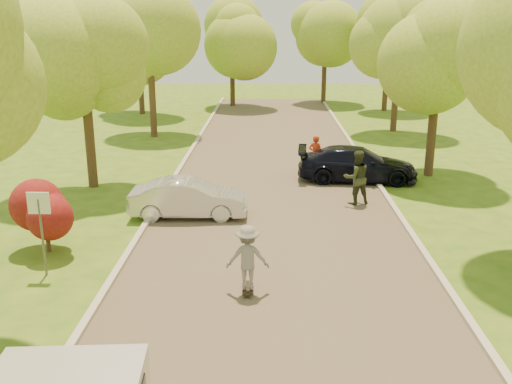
# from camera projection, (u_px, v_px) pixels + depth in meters

# --- Properties ---
(ground) EXTENTS (100.00, 100.00, 0.00)m
(ground) POSITION_uv_depth(u_px,v_px,m) (279.00, 371.00, 10.40)
(ground) COLOR #365E16
(ground) RESTS_ON ground
(road) EXTENTS (8.00, 60.00, 0.01)m
(road) POSITION_uv_depth(u_px,v_px,m) (275.00, 223.00, 18.06)
(road) COLOR #4C4438
(road) RESTS_ON ground
(curb_left) EXTENTS (0.18, 60.00, 0.12)m
(curb_left) POSITION_uv_depth(u_px,v_px,m) (148.00, 220.00, 18.14)
(curb_left) COLOR #B2AD9E
(curb_left) RESTS_ON ground
(curb_right) EXTENTS (0.18, 60.00, 0.12)m
(curb_right) POSITION_uv_depth(u_px,v_px,m) (404.00, 222.00, 17.95)
(curb_right) COLOR #B2AD9E
(curb_right) RESTS_ON ground
(street_sign) EXTENTS (0.55, 0.06, 2.17)m
(street_sign) POSITION_uv_depth(u_px,v_px,m) (40.00, 216.00, 13.92)
(street_sign) COLOR #59595E
(street_sign) RESTS_ON ground
(red_shrub) EXTENTS (1.70, 1.70, 1.95)m
(red_shrub) POSITION_uv_depth(u_px,v_px,m) (45.00, 214.00, 15.50)
(red_shrub) COLOR #382619
(red_shrub) RESTS_ON ground
(tree_l_midb) EXTENTS (4.30, 4.20, 6.62)m
(tree_l_midb) POSITION_uv_depth(u_px,v_px,m) (89.00, 66.00, 20.74)
(tree_l_midb) COLOR #382619
(tree_l_midb) RESTS_ON ground
(tree_l_far) EXTENTS (4.92, 4.80, 7.79)m
(tree_l_far) POSITION_uv_depth(u_px,v_px,m) (153.00, 34.00, 30.05)
(tree_l_far) COLOR #382619
(tree_l_far) RESTS_ON ground
(tree_r_midb) EXTENTS (4.51, 4.40, 7.01)m
(tree_r_midb) POSITION_uv_depth(u_px,v_px,m) (444.00, 55.00, 22.26)
(tree_r_midb) COLOR #382619
(tree_r_midb) RESTS_ON ground
(tree_r_far) EXTENTS (5.33, 5.20, 8.34)m
(tree_r_far) POSITION_uv_depth(u_px,v_px,m) (404.00, 27.00, 31.54)
(tree_r_far) COLOR #382619
(tree_r_far) RESTS_ON ground
(tree_bg_a) EXTENTS (5.12, 5.00, 7.72)m
(tree_bg_a) POSITION_uv_depth(u_px,v_px,m) (141.00, 34.00, 37.81)
(tree_bg_a) COLOR #382619
(tree_bg_a) RESTS_ON ground
(tree_bg_b) EXTENTS (5.12, 5.00, 7.95)m
(tree_bg_b) POSITION_uv_depth(u_px,v_px,m) (392.00, 30.00, 39.27)
(tree_bg_b) COLOR #382619
(tree_bg_b) RESTS_ON ground
(tree_bg_c) EXTENTS (4.92, 4.80, 7.33)m
(tree_bg_c) POSITION_uv_depth(u_px,v_px,m) (235.00, 37.00, 41.59)
(tree_bg_c) COLOR #382619
(tree_bg_c) RESTS_ON ground
(tree_bg_d) EXTENTS (5.12, 5.00, 7.72)m
(tree_bg_d) POSITION_uv_depth(u_px,v_px,m) (328.00, 33.00, 43.25)
(tree_bg_d) COLOR #382619
(tree_bg_d) RESTS_ON ground
(silver_sedan) EXTENTS (3.82, 1.40, 1.25)m
(silver_sedan) POSITION_uv_depth(u_px,v_px,m) (189.00, 198.00, 18.47)
(silver_sedan) COLOR silver
(silver_sedan) RESTS_ON ground
(dark_sedan) EXTENTS (4.84, 2.26, 1.37)m
(dark_sedan) POSITION_uv_depth(u_px,v_px,m) (357.00, 164.00, 22.66)
(dark_sedan) COLOR black
(dark_sedan) RESTS_ON ground
(longboard) EXTENTS (0.23, 0.80, 0.09)m
(longboard) POSITION_uv_depth(u_px,v_px,m) (248.00, 288.00, 13.44)
(longboard) COLOR black
(longboard) RESTS_ON ground
(skateboarder) EXTENTS (1.01, 0.59, 1.56)m
(skateboarder) POSITION_uv_depth(u_px,v_px,m) (248.00, 257.00, 13.21)
(skateboarder) COLOR slate
(skateboarder) RESTS_ON longboard
(person_striped) EXTENTS (0.69, 0.57, 1.63)m
(person_striped) POSITION_uv_depth(u_px,v_px,m) (315.00, 154.00, 23.74)
(person_striped) COLOR red
(person_striped) RESTS_ON ground
(person_olive) EXTENTS (1.09, 0.94, 1.91)m
(person_olive) POSITION_uv_depth(u_px,v_px,m) (356.00, 177.00, 19.69)
(person_olive) COLOR #2D341F
(person_olive) RESTS_ON ground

